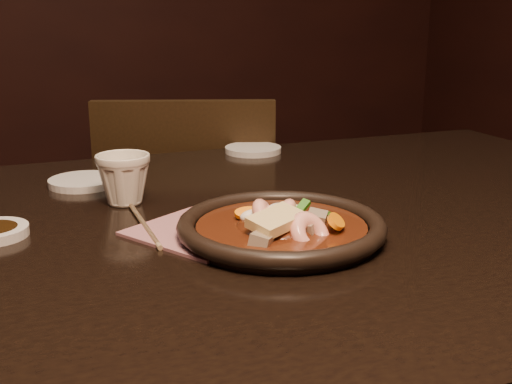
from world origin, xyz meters
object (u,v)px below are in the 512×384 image
object	(u,v)px
tea_cup	(124,177)
table	(198,278)
chair	(192,255)
plate	(281,228)

from	to	relation	value
tea_cup	table	bearing A→B (deg)	-60.92
chair	tea_cup	xyz separation A→B (m)	(-0.23, -0.48, 0.33)
table	plate	bearing A→B (deg)	-46.07
plate	tea_cup	xyz separation A→B (m)	(-0.16, 0.22, 0.03)
table	chair	xyz separation A→B (m)	(0.15, 0.61, -0.21)
table	tea_cup	xyz separation A→B (m)	(-0.07, 0.13, 0.12)
plate	tea_cup	distance (m)	0.27
table	chair	distance (m)	0.66
table	plate	size ratio (longest dim) A/B	6.10
table	chair	world-z (taller)	chair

